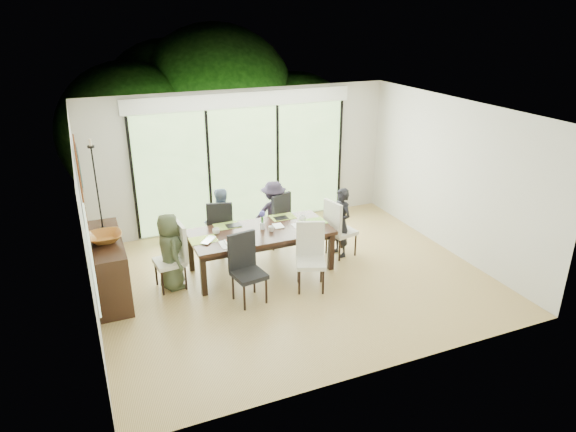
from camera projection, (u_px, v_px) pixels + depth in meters
name	position (u px, v px, depth m)	size (l,w,h in m)	color
floor	(294.00, 279.00, 8.34)	(6.00, 5.00, 0.01)	olive
ceiling	(295.00, 112.00, 7.32)	(6.00, 5.00, 0.01)	white
wall_back	(243.00, 159.00, 9.97)	(6.00, 0.02, 2.70)	beige
wall_front	(384.00, 273.00, 5.68)	(6.00, 0.02, 2.70)	silver
wall_left	(85.00, 231.00, 6.75)	(0.02, 5.00, 2.70)	white
wall_right	(453.00, 177.00, 8.90)	(0.02, 5.00, 2.70)	silver
glass_doors	(244.00, 167.00, 9.99)	(4.20, 0.02, 2.30)	#598C3F
blinds_header	(242.00, 100.00, 9.50)	(4.40, 0.06, 0.28)	white
mullion_a	(133.00, 180.00, 9.23)	(0.05, 0.04, 2.30)	black
mullion_b	(209.00, 171.00, 9.73)	(0.05, 0.04, 2.30)	black
mullion_c	(278.00, 163.00, 10.24)	(0.05, 0.04, 2.30)	black
mullion_d	(340.00, 156.00, 10.74)	(0.05, 0.04, 2.30)	black
side_window	(92.00, 258.00, 5.68)	(0.02, 0.90, 1.00)	#8CAD7F
deck	(233.00, 211.00, 11.26)	(6.00, 1.80, 0.10)	brown
rail_top	(221.00, 174.00, 11.72)	(6.00, 0.08, 0.06)	#503922
foliage_left	(130.00, 134.00, 11.59)	(3.20, 3.20, 3.20)	#14380F
foliage_mid	(217.00, 107.00, 12.76)	(4.00, 4.00, 4.00)	#14380F
foliage_right	(296.00, 129.00, 12.92)	(2.80, 2.80, 2.80)	#14380F
foliage_far	(172.00, 112.00, 13.07)	(3.60, 3.60, 3.60)	#14380F
table_top	(261.00, 232.00, 8.35)	(2.29, 1.05, 0.06)	black
table_apron	(261.00, 237.00, 8.39)	(2.10, 0.86, 0.10)	black
table_leg_fl	(203.00, 276.00, 7.73)	(0.09, 0.09, 0.66)	black
table_leg_fr	(331.00, 251.00, 8.51)	(0.09, 0.09, 0.66)	black
table_leg_bl	(191.00, 252.00, 8.47)	(0.09, 0.09, 0.66)	black
table_leg_br	(309.00, 232.00, 9.24)	(0.09, 0.09, 0.66)	black
chair_left_end	(169.00, 257.00, 7.88)	(0.44, 0.44, 1.05)	white
chair_right_end	(342.00, 227.00, 8.95)	(0.44, 0.44, 1.05)	silver
chair_far_left	(220.00, 226.00, 8.98)	(0.44, 0.44, 1.05)	black
chair_far_right	(273.00, 218.00, 9.34)	(0.44, 0.44, 1.05)	black
chair_near_left	(249.00, 270.00, 7.49)	(0.44, 0.44, 1.05)	black
chair_near_right	(311.00, 258.00, 7.85)	(0.44, 0.44, 1.05)	silver
person_left_end	(170.00, 251.00, 7.85)	(0.58, 0.36, 1.23)	#414C32
person_right_end	(341.00, 223.00, 8.91)	(0.58, 0.36, 1.23)	black
person_far_left	(220.00, 222.00, 8.93)	(0.58, 0.36, 1.23)	#6F84A1
person_far_right	(274.00, 214.00, 9.29)	(0.58, 0.36, 1.23)	#282132
placemat_left	(203.00, 240.00, 8.00)	(0.42, 0.31, 0.01)	#95B03F
placemat_right	(313.00, 222.00, 8.68)	(0.42, 0.31, 0.01)	#70A23A
placemat_far_l	(227.00, 226.00, 8.52)	(0.42, 0.31, 0.01)	#82A63B
placemat_far_r	(283.00, 217.00, 8.88)	(0.42, 0.31, 0.01)	olive
placemat_paper	(234.00, 243.00, 7.89)	(0.42, 0.31, 0.01)	white
tablet_far_l	(234.00, 225.00, 8.51)	(0.25, 0.17, 0.01)	black
tablet_far_r	(281.00, 218.00, 8.82)	(0.23, 0.16, 0.01)	black
papers	(301.00, 225.00, 8.55)	(0.29, 0.21, 0.00)	white
platter_base	(234.00, 242.00, 7.88)	(0.25, 0.25, 0.02)	white
platter_snacks	(234.00, 241.00, 7.88)	(0.19, 0.19, 0.01)	#D85819
vase	(262.00, 226.00, 8.38)	(0.08, 0.08, 0.11)	silver
hyacinth_stems	(262.00, 219.00, 8.34)	(0.04, 0.04, 0.15)	#337226
hyacinth_blooms	(262.00, 214.00, 8.30)	(0.11, 0.11, 0.11)	#4D47B2
laptop	(211.00, 241.00, 7.95)	(0.32, 0.20, 0.02)	silver
cup_a	(216.00, 231.00, 8.20)	(0.12, 0.12, 0.09)	white
cup_b	(271.00, 229.00, 8.30)	(0.10, 0.10, 0.09)	white
cup_c	(303.00, 219.00, 8.70)	(0.12, 0.12, 0.09)	white
book	(274.00, 227.00, 8.47)	(0.16, 0.21, 0.02)	white
sideboard	(109.00, 266.00, 7.73)	(0.46, 1.64, 0.92)	black
bowl	(105.00, 238.00, 7.44)	(0.49, 0.49, 0.12)	brown
candlestick_base	(103.00, 229.00, 7.84)	(0.10, 0.10, 0.04)	black
candlestick_shaft	(97.00, 189.00, 7.60)	(0.02, 0.02, 1.28)	black
candlestick_pan	(91.00, 147.00, 7.36)	(0.10, 0.10, 0.03)	black
candle	(90.00, 142.00, 7.34)	(0.04, 0.04, 0.10)	silver
tapestry	(83.00, 196.00, 6.97)	(0.02, 1.00, 1.50)	#8E3D14
art_frame	(79.00, 167.00, 8.07)	(0.03, 0.55, 0.65)	black
art_canvas	(80.00, 167.00, 8.07)	(0.01, 0.45, 0.55)	#1C555A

